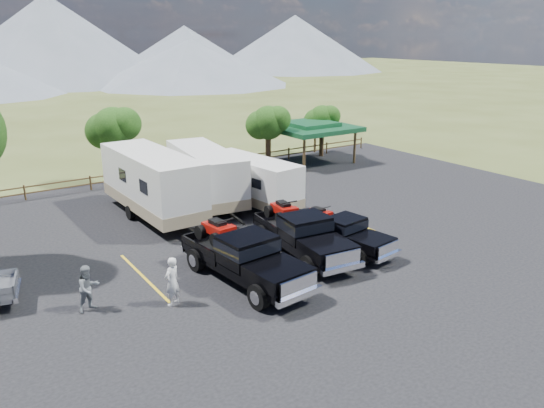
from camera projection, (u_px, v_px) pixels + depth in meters
ground at (314, 277)px, 22.34m from camera, size 320.00×320.00×0.00m
asphalt_lot at (274, 254)px, 24.70m from camera, size 44.00×34.00×0.04m
stall_lines at (263, 246)px, 25.49m from camera, size 12.12×5.50×0.01m
tree_ne_a at (268, 123)px, 39.49m from camera, size 3.11×2.92×4.76m
tree_ne_b at (322, 119)px, 43.59m from camera, size 2.77×2.59×4.27m
tree_north at (113, 128)px, 35.09m from camera, size 3.46×3.24×5.25m
rail_fence at (175, 169)px, 37.82m from camera, size 36.12×0.12×1.00m
pavilion at (310, 127)px, 41.84m from camera, size 6.20×6.20×3.22m
rig_left at (243, 255)px, 21.70m from camera, size 2.89×6.97×2.27m
rig_center at (302, 233)px, 24.30m from camera, size 2.86×6.73×2.18m
rig_right at (341, 232)px, 24.92m from camera, size 2.48×5.63×1.82m
trailer_left at (153, 184)px, 29.11m from camera, size 2.91×10.46×3.64m
trailer_center at (206, 176)px, 31.44m from camera, size 3.47×9.60×3.32m
trailer_right at (252, 182)px, 31.01m from camera, size 3.02×8.35×2.89m
person_a at (172, 281)px, 19.73m from camera, size 0.82×0.70×1.91m
person_b at (88, 288)px, 19.36m from camera, size 1.01×0.87×1.77m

